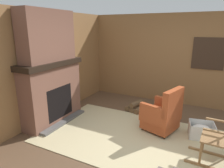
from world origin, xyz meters
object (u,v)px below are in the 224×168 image
Objects in this scene: armchair at (162,115)px; oil_lamp_vase at (28,60)px; storage_case at (62,55)px; decorative_plate_on_mantel at (50,55)px; rocking_chair at (219,139)px; laundry_basket at (201,131)px; firewood_stack at (136,107)px.

armchair is 3.93× the size of oil_lamp_vase.
decorative_plate_on_mantel is at bearing -93.30° from storage_case.
rocking_chair is 3.57m from storage_case.
decorative_plate_on_mantel is at bearing -168.97° from laundry_basket.
decorative_plate_on_mantel reaches higher than rocking_chair.
decorative_plate_on_mantel reaches higher than storage_case.
oil_lamp_vase is at bearing -90.01° from storage_case.
oil_lamp_vase reaches higher than laundry_basket.
firewood_stack is at bearing 51.14° from oil_lamp_vase.
armchair is 2.70m from decorative_plate_on_mantel.
laundry_basket is 2.04× the size of storage_case.
storage_case is (-1.54, -0.94, 1.36)m from firewood_stack.
laundry_basket is 3.47m from decorative_plate_on_mantel.
armchair reaches higher than firewood_stack.
storage_case is at bearing 86.70° from decorative_plate_on_mantel.
firewood_stack is at bearing 31.49° from storage_case.
oil_lamp_vase reaches higher than rocking_chair.
oil_lamp_vase is at bearing -88.14° from decorative_plate_on_mantel.
armchair is at bearing 26.00° from oil_lamp_vase.
decorative_plate_on_mantel is (-1.56, -1.29, 1.40)m from firewood_stack.
rocking_chair is 3.57m from oil_lamp_vase.
decorative_plate_on_mantel reaches higher than laundry_basket.
rocking_chair is 0.82m from laundry_basket.
laundry_basket is at bearing -157.53° from armchair.
firewood_stack is 1.72m from laundry_basket.
laundry_basket is at bearing 21.50° from oil_lamp_vase.
firewood_stack is (-0.83, 0.75, -0.25)m from armchair.
armchair is 1.21m from rocking_chair.
rocking_chair reaches higher than armchair.
oil_lamp_vase is (-2.37, -1.15, 1.12)m from armchair.
rocking_chair is 2.34m from firewood_stack.
decorative_plate_on_mantel is (-0.02, -0.35, 0.04)m from storage_case.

